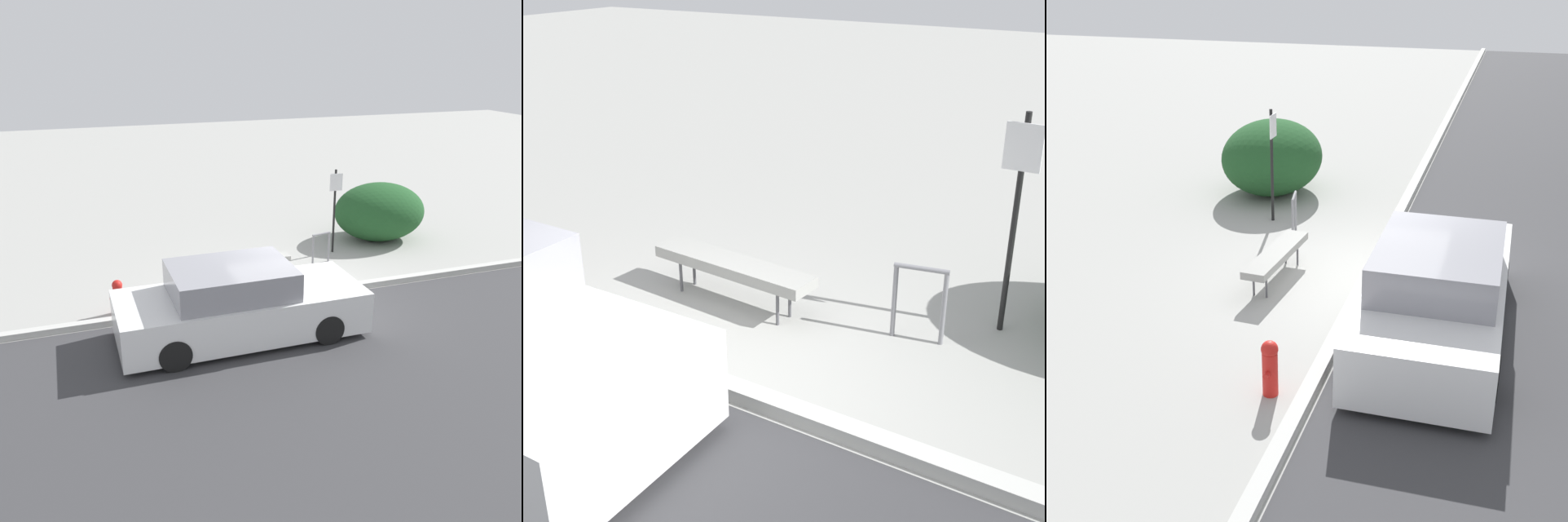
{
  "view_description": "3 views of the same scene",
  "coord_description": "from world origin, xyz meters",
  "views": [
    {
      "loc": [
        -4.64,
        -11.15,
        5.48
      ],
      "look_at": [
        -0.75,
        0.04,
        0.97
      ],
      "focal_mm": 40.0,
      "sensor_mm": 36.0,
      "label": 1
    },
    {
      "loc": [
        3.79,
        -4.42,
        3.75
      ],
      "look_at": [
        0.64,
        0.67,
        1.1
      ],
      "focal_mm": 50.0,
      "sensor_mm": 36.0,
      "label": 2
    },
    {
      "loc": [
        -11.14,
        -2.15,
        5.24
      ],
      "look_at": [
        -1.07,
        0.78,
        0.65
      ],
      "focal_mm": 50.0,
      "sensor_mm": 36.0,
      "label": 3
    }
  ],
  "objects": [
    {
      "name": "bike_rack",
      "position": [
        1.53,
        1.81,
        0.5
      ],
      "size": [
        0.55,
        0.15,
        0.83
      ],
      "rotation": [
        0.0,
        0.0,
        0.19
      ],
      "color": "gray",
      "rests_on": "ground_plane"
    },
    {
      "name": "shrub_hedge",
      "position": [
        3.95,
        3.06,
        0.83
      ],
      "size": [
        2.67,
        2.23,
        1.66
      ],
      "color": "#1E4C23",
      "rests_on": "ground_plane"
    },
    {
      "name": "curb",
      "position": [
        0.0,
        0.0,
        0.07
      ],
      "size": [
        60.0,
        0.2,
        0.13
      ],
      "color": "#B7B7B2",
      "rests_on": "ground_plane"
    },
    {
      "name": "ground_plane",
      "position": [
        0.0,
        0.0,
        0.0
      ],
      "size": [
        60.0,
        60.0,
        0.0
      ],
      "primitive_type": "plane",
      "color": "#9E9E99"
    },
    {
      "name": "parked_car_near",
      "position": [
        -1.69,
        -1.34,
        0.67
      ],
      "size": [
        4.8,
        1.92,
        1.49
      ],
      "rotation": [
        0.0,
        0.0,
        0.0
      ],
      "color": "black",
      "rests_on": "ground_plane"
    },
    {
      "name": "bench",
      "position": [
        -0.53,
        1.48,
        0.46
      ],
      "size": [
        2.01,
        0.55,
        0.53
      ],
      "rotation": [
        0.0,
        0.0,
        -0.07
      ],
      "color": "#515156",
      "rests_on": "ground_plane"
    },
    {
      "name": "sign_post",
      "position": [
        2.2,
        2.46,
        1.38
      ],
      "size": [
        0.36,
        0.08,
        2.3
      ],
      "color": "black",
      "rests_on": "ground_plane"
    },
    {
      "name": "road_strip",
      "position": [
        0.0,
        -5.15,
        0.0
      ],
      "size": [
        60.0,
        10.0,
        0.01
      ],
      "color": "#38383A",
      "rests_on": "ground_plane"
    },
    {
      "name": "fire_hydrant",
      "position": [
        -3.81,
        0.47,
        0.41
      ],
      "size": [
        0.36,
        0.22,
        0.77
      ],
      "color": "red",
      "rests_on": "ground_plane"
    }
  ]
}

